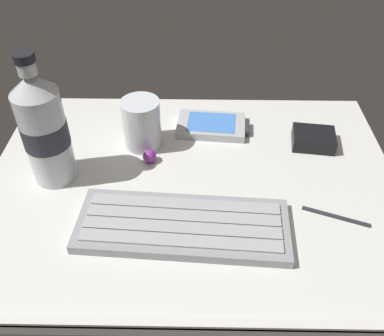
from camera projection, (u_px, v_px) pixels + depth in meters
The scene contains 8 objects.
ground_plane at pixel (192, 188), 66.15cm from camera, with size 64.00×48.00×2.80cm.
keyboard at pixel (183, 225), 58.06cm from camera, with size 29.64×12.80×1.70cm.
handheld_device at pixel (212, 126), 75.83cm from camera, with size 13.25×8.62×1.50cm.
juice_cup at pixel (142, 125), 70.44cm from camera, with size 6.40×6.40×8.50cm.
water_bottle at pixel (44, 129), 60.99cm from camera, with size 6.73×6.73×20.80cm.
charger_block at pixel (313, 139), 72.10cm from camera, with size 7.00×5.60×2.40cm, color black.
trackball_mouse at pixel (149, 156), 68.80cm from camera, with size 2.20×2.20×2.20cm, color purple.
stylus_pen at pixel (336, 215), 60.06cm from camera, with size 0.70×0.70×9.50cm, color #26262B.
Camera 1 is at (0.82, -47.91, 44.96)cm, focal length 39.66 mm.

